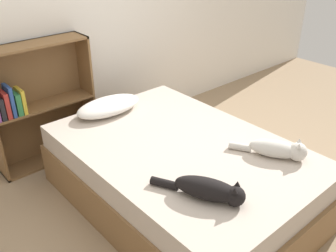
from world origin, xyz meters
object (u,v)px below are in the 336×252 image
object	(u,v)px
bed	(181,175)
cat_light	(279,149)
pillow	(109,106)
cat_dark	(210,190)
bookshelf	(36,103)

from	to	relation	value
bed	cat_light	size ratio (longest dim) A/B	4.13
bed	pillow	world-z (taller)	pillow
cat_dark	pillow	bearing A→B (deg)	145.42
bed	cat_light	world-z (taller)	cat_light
bed	cat_dark	bearing A→B (deg)	-117.53
cat_dark	bookshelf	size ratio (longest dim) A/B	0.49
bed	cat_dark	distance (m)	0.71
bed	cat_light	distance (m)	0.77
pillow	cat_light	xyz separation A→B (m)	(0.50, -1.38, 0.00)
bookshelf	cat_light	bearing A→B (deg)	-63.61
bookshelf	bed	bearing A→B (deg)	-68.21
bed	cat_light	bearing A→B (deg)	-54.08
pillow	bookshelf	distance (m)	0.67
cat_dark	bookshelf	world-z (taller)	bookshelf
bed	pillow	bearing A→B (deg)	96.83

